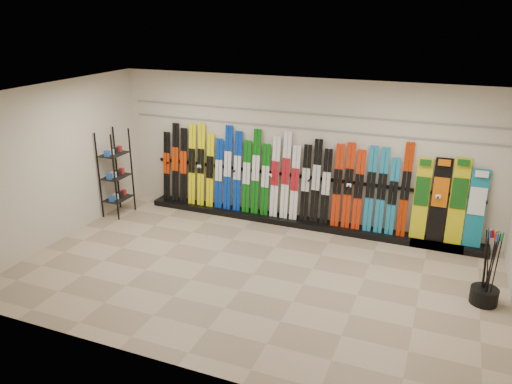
% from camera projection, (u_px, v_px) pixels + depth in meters
% --- Properties ---
extents(floor, '(8.00, 8.00, 0.00)m').
position_uv_depth(floor, '(253.00, 274.00, 8.46)').
color(floor, gray).
rests_on(floor, ground).
extents(back_wall, '(8.00, 0.00, 8.00)m').
position_uv_depth(back_wall, '(299.00, 152.00, 10.12)').
color(back_wall, beige).
rests_on(back_wall, floor).
extents(left_wall, '(0.00, 5.00, 5.00)m').
position_uv_depth(left_wall, '(56.00, 164.00, 9.35)').
color(left_wall, beige).
rests_on(left_wall, floor).
extents(ceiling, '(8.00, 8.00, 0.00)m').
position_uv_depth(ceiling, '(252.00, 97.00, 7.42)').
color(ceiling, silver).
rests_on(ceiling, back_wall).
extents(ski_rack_base, '(8.00, 0.40, 0.12)m').
position_uv_depth(ski_rack_base, '(305.00, 223.00, 10.34)').
color(ski_rack_base, black).
rests_on(ski_rack_base, floor).
extents(skis, '(5.37, 0.23, 1.82)m').
position_uv_depth(skis, '(275.00, 177.00, 10.32)').
color(skis, black).
rests_on(skis, ski_rack_base).
extents(snowboards, '(1.26, 0.25, 1.61)m').
position_uv_depth(snowboards, '(449.00, 202.00, 9.17)').
color(snowboards, gold).
rests_on(snowboards, ski_rack_base).
extents(accessory_rack, '(0.40, 0.60, 1.86)m').
position_uv_depth(accessory_rack, '(116.00, 173.00, 10.67)').
color(accessory_rack, black).
rests_on(accessory_rack, floor).
extents(pole_bin, '(0.41, 0.41, 0.25)m').
position_uv_depth(pole_bin, '(484.00, 296.00, 7.59)').
color(pole_bin, black).
rests_on(pole_bin, floor).
extents(ski_poles, '(0.24, 0.23, 1.18)m').
position_uv_depth(ski_poles, '(489.00, 267.00, 7.42)').
color(ski_poles, black).
rests_on(ski_poles, pole_bin).
extents(slatwall_rail_0, '(7.60, 0.02, 0.03)m').
position_uv_depth(slatwall_rail_0, '(300.00, 128.00, 9.93)').
color(slatwall_rail_0, gray).
rests_on(slatwall_rail_0, back_wall).
extents(slatwall_rail_1, '(7.60, 0.02, 0.03)m').
position_uv_depth(slatwall_rail_1, '(300.00, 113.00, 9.82)').
color(slatwall_rail_1, gray).
rests_on(slatwall_rail_1, back_wall).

